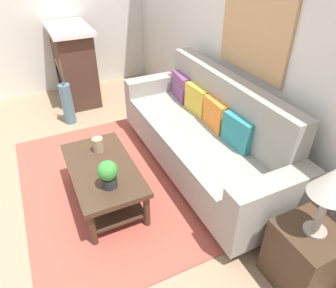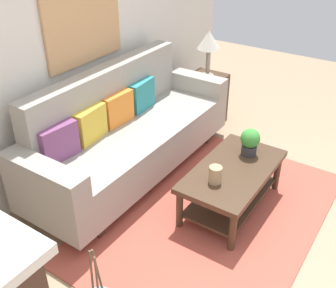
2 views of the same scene
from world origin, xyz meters
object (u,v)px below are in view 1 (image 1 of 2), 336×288
Objects in this scene: throw_pillow_orange at (216,114)px; tabletop_vase at (98,145)px; framed_painting at (255,23)px; potted_plant_tabletop at (108,173)px; throw_pillow_teal at (238,132)px; throw_pillow_mustard at (197,99)px; coffee_table at (103,176)px; couch at (204,137)px; side_table at (304,256)px; floor_vase at (68,104)px; table_lamp at (333,184)px; throw_pillow_plum at (182,87)px; fireplace at (74,65)px.

tabletop_vase is at bearing -100.90° from throw_pillow_orange.
framed_painting is (0.00, 0.34, 0.90)m from throw_pillow_orange.
throw_pillow_teal is at bearing 86.85° from potted_plant_tabletop.
framed_painting is (0.39, 0.34, 0.90)m from throw_pillow_mustard.
framed_painting is at bearing 91.08° from coffee_table.
throw_pillow_mustard is 0.37× the size of framed_painting.
couch is 1.54m from side_table.
tabletop_vase is 0.26× the size of floor_vase.
throw_pillow_plum is at bearing 175.74° from table_lamp.
side_table is at bearing 42.71° from potted_plant_tabletop.
throw_pillow_plum reaches higher than floor_vase.
framed_painting is at bearing 101.17° from potted_plant_tabletop.
throw_pillow_orange is at bearing 0.00° from throw_pillow_plum.
table_lamp is at bearing 0.00° from side_table.
tabletop_vase is at bearing -5.91° from fireplace.
throw_pillow_plum is (-0.79, 0.12, 0.25)m from couch.
table_lamp is (2.32, -0.17, 0.31)m from throw_pillow_plum.
fireplace reaches higher than throw_pillow_plum.
framed_painting reaches higher than throw_pillow_plum.
table_lamp is 4.08m from fireplace.
couch is 0.48m from throw_pillow_mustard.
framed_painting reaches higher than fireplace.
fireplace is (-3.97, -0.84, 0.31)m from side_table.
coffee_table is (0.82, -1.28, -0.37)m from throw_pillow_plum.
framed_painting is at bearing 29.05° from fireplace.
throw_pillow_teal is at bearing 171.38° from side_table.
throw_pillow_plum is at bearing 175.74° from side_table.
throw_pillow_orange is 0.39m from throw_pillow_teal.
throw_pillow_mustard reaches higher than side_table.
throw_pillow_mustard is at bearing 180.00° from throw_pillow_orange.
throw_pillow_orange reaches higher than side_table.
fireplace reaches higher than throw_pillow_orange.
throw_pillow_orange is 2.38× the size of tabletop_vase.
table_lamp is 0.59× the size of framed_painting.
throw_pillow_plum is at bearing 54.10° from floor_vase.
table_lamp reaches higher than throw_pillow_orange.
table_lamp is at bearing -6.43° from throw_pillow_orange.
throw_pillow_mustard is 1.40m from coffee_table.
potted_plant_tabletop is 1.95m from framed_painting.
fireplace is at bearing -159.97° from couch.
floor_vase is at bearing -125.90° from throw_pillow_plum.
fireplace is at bearing 173.75° from coffee_table.
throw_pillow_plum is 1.00× the size of throw_pillow_orange.
throw_pillow_orange is at bearing -90.00° from framed_painting.
side_table is 0.48× the size of fireplace.
floor_vase is (-2.05, -0.01, -0.28)m from potted_plant_tabletop.
throw_pillow_teal is 1.22m from side_table.
potted_plant_tabletop is (0.32, -1.17, 0.14)m from couch.
throw_pillow_teal is at bearing 19.68° from fireplace.
throw_pillow_mustard reaches higher than potted_plant_tabletop.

